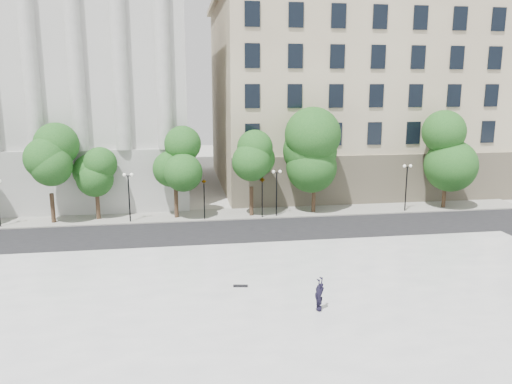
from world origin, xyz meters
TOP-DOWN VIEW (x-y plane):
  - ground at (0.00, 0.00)m, footprint 160.00×160.00m
  - plaza at (0.00, 3.00)m, footprint 44.00×22.00m
  - street at (0.00, 18.00)m, footprint 60.00×8.00m
  - far_sidewalk at (0.00, 24.00)m, footprint 60.00×4.00m
  - building_west at (-17.00, 38.57)m, footprint 31.50×27.65m
  - building_east at (20.00, 38.91)m, footprint 36.00×26.15m
  - traffic_light_west at (-0.79, 22.30)m, footprint 0.50×1.73m
  - traffic_light_east at (4.35, 22.30)m, footprint 0.80×1.99m
  - person_lying at (3.95, 2.38)m, footprint 1.65×1.73m
  - skateboard at (0.41, 6.07)m, footprint 0.85×0.34m
  - street_trees at (-1.09, 23.38)m, footprint 48.02×4.85m
  - lamp_posts at (-0.09, 22.60)m, footprint 36.69×0.28m

SIDE VIEW (x-z plane):
  - ground at x=0.00m, z-range 0.00..0.00m
  - street at x=0.00m, z-range 0.00..0.02m
  - far_sidewalk at x=0.00m, z-range 0.00..0.12m
  - plaza at x=0.00m, z-range 0.00..0.45m
  - skateboard at x=0.41m, z-range 0.45..0.54m
  - person_lying at x=3.95m, z-range 0.45..0.93m
  - lamp_posts at x=-0.09m, z-range 0.73..5.25m
  - traffic_light_west at x=-0.79m, z-range 1.59..5.78m
  - traffic_light_east at x=4.35m, z-range 1.64..5.92m
  - street_trees at x=-1.09m, z-range 1.30..8.80m
  - building_east at x=20.00m, z-range -0.36..22.64m
  - building_west at x=-17.00m, z-range 0.09..25.69m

